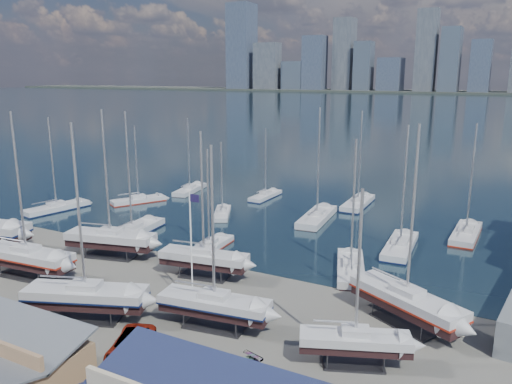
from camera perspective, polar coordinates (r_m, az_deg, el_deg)
The scene contains 27 objects.
ground at distance 48.53m, azimuth -12.45°, elevation -11.56°, with size 1400.00×1400.00×0.00m, color #605E59.
water at distance 345.02m, azimuth 23.26°, elevation 8.82°, with size 1400.00×600.00×0.40m, color #192D3A.
far_shore at distance 604.19m, azimuth 25.52°, elevation 10.18°, with size 1400.00×80.00×2.20m, color #2D332D.
skyline at distance 598.40m, azimuth 25.09°, elevation 13.86°, with size 639.14×43.80×107.69m.
sailboat_cradle_1 at distance 55.96m, azimuth -24.72°, elevation -6.78°, with size 10.60×3.77×16.74m.
sailboat_cradle_2 at distance 58.68m, azimuth -16.29°, elevation -5.17°, with size 10.55×5.16×16.55m.
sailboat_cradle_3 at distance 44.85m, azimuth -18.87°, elevation -11.18°, with size 10.61×6.40×16.54m.
sailboat_cradle_4 at distance 51.14m, azimuth -5.98°, elevation -7.54°, with size 9.34×3.91×14.88m.
sailboat_cradle_5 at distance 41.41m, azimuth -4.78°, elevation -12.70°, with size 9.49×3.79×15.00m.
sailboat_cradle_6 at distance 43.46m, azimuth 16.80°, elevation -11.83°, with size 10.38×7.45×16.54m.
sailboat_cradle_7 at distance 37.13m, azimuth 11.25°, elevation -16.35°, with size 8.00×4.89×12.90m.
sailboat_moored_0 at distance 81.31m, azimuth -21.81°, elevation -1.82°, with size 4.72×10.25×14.80m.
sailboat_moored_1 at distance 82.49m, azimuth -13.28°, elevation -1.00°, with size 6.42×8.73×12.96m.
sailboat_moored_2 at distance 88.27m, azimuth -7.57°, elevation 0.18°, with size 3.94×9.20×13.46m.
sailboat_moored_3 at distance 66.13m, azimuth -13.96°, elevation -4.57°, with size 4.31×11.33×16.53m.
sailboat_moored_4 at distance 73.00m, azimuth -3.88°, elevation -2.50°, with size 5.31×7.68×11.39m.
sailboat_moored_5 at distance 83.23m, azimuth 1.09°, elevation -0.51°, with size 2.45×8.19×12.18m.
sailboat_moored_6 at distance 59.15m, azimuth -5.35°, elevation -6.37°, with size 2.87×8.52×12.54m.
sailboat_moored_7 at distance 71.04m, azimuth 6.98°, elevation -3.02°, with size 4.06×11.22×16.59m.
sailboat_moored_8 at distance 79.83m, azimuth 11.56°, elevation -1.39°, with size 3.10×10.43×15.52m.
sailboat_moored_9 at distance 53.55m, azimuth 10.75°, elevation -8.68°, with size 5.64×10.04×14.62m.
sailboat_moored_10 at distance 61.33m, azimuth 16.13°, elevation -6.13°, with size 3.42×10.43×15.39m.
sailboat_moored_11 at distance 68.78m, azimuth 22.86°, elevation -4.56°, with size 3.11×10.18×15.11m.
car_b at distance 44.83m, azimuth -25.95°, elevation -13.93°, with size 1.34×3.85×1.27m, color gray.
car_c at distance 39.46m, azimuth -14.16°, elevation -16.54°, with size 2.53×5.49×1.53m, color gray.
car_d at distance 35.12m, azimuth -2.96°, elevation -20.33°, with size 1.93×4.75×1.38m, color gray.
flagpole at distance 42.33m, azimuth -7.34°, elevation -6.07°, with size 0.96×0.12×10.84m.
Camera 1 is at (29.14, -43.19, 20.10)m, focal length 35.00 mm.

